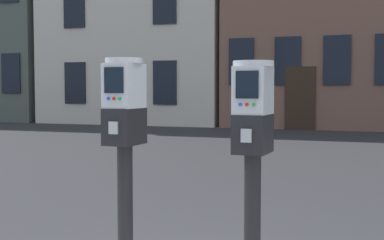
% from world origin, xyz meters
% --- Properties ---
extents(parking_meter_near_kerb, '(0.23, 0.26, 1.40)m').
position_xyz_m(parking_meter_near_kerb, '(-0.26, -0.30, 1.11)').
color(parking_meter_near_kerb, black).
rests_on(parking_meter_near_kerb, sidewalk_slab).
extents(parking_meter_twin_adjacent, '(0.23, 0.26, 1.37)m').
position_xyz_m(parking_meter_twin_adjacent, '(0.50, -0.30, 1.09)').
color(parking_meter_twin_adjacent, black).
rests_on(parking_meter_twin_adjacent, sidewalk_slab).
extents(townhouse_brick_corner, '(6.42, 5.28, 10.84)m').
position_xyz_m(townhouse_brick_corner, '(-15.22, 17.31, 5.42)').
color(townhouse_brick_corner, '#4C564C').
rests_on(townhouse_brick_corner, ground_plane).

